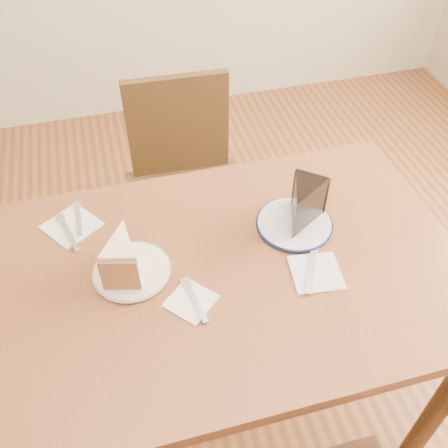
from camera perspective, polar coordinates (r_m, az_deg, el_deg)
ground at (r=1.93m, az=0.51°, el=-19.24°), size 4.00×4.00×0.00m
table at (r=1.37m, az=0.69°, el=-7.52°), size 1.20×0.80×0.75m
chair_far at (r=1.88m, az=-4.21°, el=3.85°), size 0.46×0.46×0.89m
plate_cream at (r=1.29m, az=-10.48°, el=-5.34°), size 0.19×0.19×0.01m
plate_navy at (r=1.40m, az=8.04°, el=0.01°), size 0.20×0.20×0.01m
carrot_cake at (r=1.26m, az=-11.42°, el=-3.42°), size 0.12×0.14×0.10m
chocolate_cake at (r=1.36m, az=8.93°, el=1.85°), size 0.16×0.16×0.12m
napkin_cream at (r=1.22m, az=-3.80°, el=-8.77°), size 0.15×0.15×0.00m
napkin_navy at (r=1.30m, az=10.48°, el=-5.47°), size 0.14×0.14×0.00m
napkin_spare at (r=1.45m, az=-17.02°, el=-0.15°), size 0.18×0.18×0.00m
fork_cream at (r=1.22m, az=-3.34°, el=-8.68°), size 0.04×0.14×0.00m
knife_navy at (r=1.30m, az=9.98°, el=-4.96°), size 0.09×0.16×0.00m
fork_spare at (r=1.46m, az=-16.31°, el=0.60°), size 0.01×0.14×0.00m
knife_spare at (r=1.43m, az=-17.36°, el=-0.96°), size 0.06×0.16×0.00m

